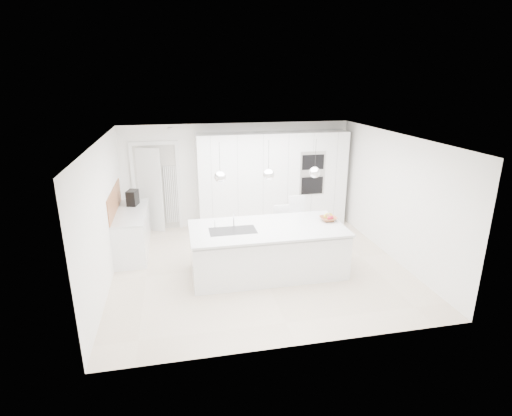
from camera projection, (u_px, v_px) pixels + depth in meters
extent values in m
plane|color=beige|center=(259.00, 266.00, 7.82)|extent=(5.50, 5.50, 0.00)
plane|color=white|center=(238.00, 175.00, 9.76)|extent=(5.50, 0.00, 5.50)
plane|color=white|center=(104.00, 215.00, 6.90)|extent=(0.00, 5.00, 5.00)
plane|color=white|center=(259.00, 138.00, 7.04)|extent=(5.50, 5.50, 0.00)
cube|color=white|center=(273.00, 180.00, 9.66)|extent=(3.60, 0.60, 2.30)
cube|color=white|center=(146.00, 190.00, 9.34)|extent=(0.76, 0.38, 2.00)
cube|color=white|center=(133.00, 233.00, 8.33)|extent=(0.60, 1.80, 0.86)
cube|color=silver|center=(131.00, 212.00, 8.19)|extent=(0.62, 1.82, 0.04)
cube|color=#AC6B40|center=(114.00, 201.00, 8.05)|extent=(0.02, 1.80, 0.50)
cube|color=white|center=(268.00, 252.00, 7.42)|extent=(2.80, 1.20, 0.86)
cube|color=silver|center=(267.00, 228.00, 7.33)|extent=(2.84, 1.40, 0.04)
cylinder|color=white|center=(234.00, 219.00, 7.30)|extent=(0.02, 0.02, 0.30)
sphere|color=white|center=(220.00, 177.00, 6.80)|extent=(0.20, 0.20, 0.20)
sphere|color=white|center=(268.00, 175.00, 6.97)|extent=(0.20, 0.20, 0.20)
sphere|color=white|center=(315.00, 172.00, 7.13)|extent=(0.20, 0.20, 0.20)
imported|color=#AC6B40|center=(328.00, 219.00, 7.64)|extent=(0.33, 0.33, 0.08)
cube|color=black|center=(133.00, 198.00, 8.55)|extent=(0.26, 0.34, 0.33)
sphere|color=#A81529|center=(332.00, 218.00, 7.62)|extent=(0.08, 0.08, 0.08)
sphere|color=#A81529|center=(330.00, 218.00, 7.56)|extent=(0.08, 0.08, 0.08)
torus|color=yellow|center=(328.00, 216.00, 7.59)|extent=(0.23, 0.17, 0.20)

